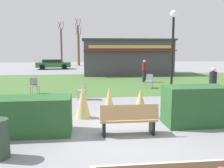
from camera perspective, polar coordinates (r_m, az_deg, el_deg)
ground_plane at (r=7.69m, az=1.58°, el=-11.20°), size 80.00×80.00×0.00m
lawn_patch at (r=18.96m, az=-3.31°, el=0.44°), size 36.00×12.00×0.01m
park_bench at (r=7.41m, az=3.83°, el=-8.07°), size 1.70×0.53×0.95m
hedge_left at (r=7.90m, az=-19.34°, el=-6.92°), size 2.73×1.10×1.12m
hedge_right at (r=8.79m, az=18.55°, el=-4.72°), size 2.04×1.10×1.31m
ornamental_grass_behind_left at (r=9.25m, az=6.48°, el=-4.47°), size 0.61×0.61×1.07m
ornamental_grass_behind_right at (r=8.72m, az=-0.68°, el=-4.75°), size 0.58×0.58×1.20m
ornamental_grass_behind_center at (r=9.21m, az=-6.68°, el=-3.94°), size 0.55×0.55×1.26m
lamppost_mid at (r=13.08m, az=13.78°, el=8.94°), size 0.36×0.36×4.44m
food_kiosk at (r=24.84m, az=3.37°, el=6.28°), size 8.75×4.62×3.45m
cafe_chair_west at (r=12.56m, az=-6.55°, el=-1.15°), size 0.44×0.44×0.89m
cafe_chair_east at (r=14.75m, az=-17.45°, el=-0.09°), size 0.59×0.59×0.89m
cafe_chair_center at (r=16.29m, az=8.54°, el=0.95°), size 0.61×0.61×0.89m
person_strolling at (r=12.61m, az=22.12°, el=-0.13°), size 0.34×0.34×1.69m
person_standing at (r=19.01m, az=7.42°, el=3.00°), size 0.34×0.34×1.69m
parked_car_west_slot at (r=31.86m, az=-13.34°, el=4.52°), size 4.33×2.31×1.20m
tree_left_bg at (r=37.57m, az=-7.65°, el=8.01°), size 0.91×0.96×5.70m
tree_right_bg at (r=38.60m, az=-11.55°, el=8.52°), size 0.91×0.96×6.52m
tree_center_bg at (r=38.70m, az=-7.77°, el=9.02°), size 0.91×0.96×7.07m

